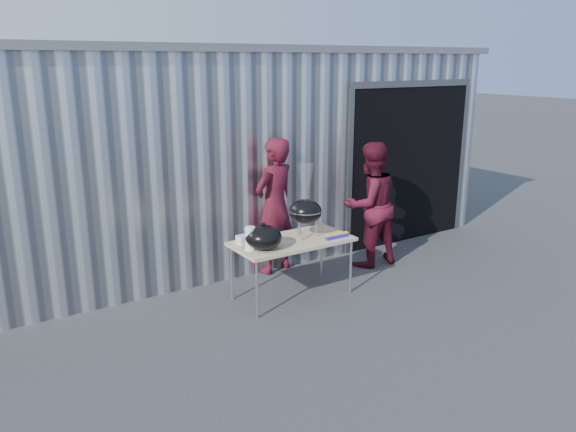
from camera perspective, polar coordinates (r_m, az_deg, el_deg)
ground at (r=6.44m, az=0.97°, el=-11.20°), size 80.00×80.00×0.00m
building at (r=10.32m, az=-9.07°, el=7.77°), size 8.20×6.20×3.10m
folding_table at (r=6.97m, az=0.42°, el=-2.76°), size 1.50×0.75×0.75m
kettle_grill at (r=6.96m, az=1.78°, el=1.18°), size 0.42×0.42×0.93m
grill_lid at (r=6.60m, az=-2.51°, el=-2.17°), size 0.44×0.44×0.32m
paper_towels at (r=6.57m, az=-3.87°, el=-2.30°), size 0.12×0.12×0.28m
white_tub at (r=6.84m, az=-4.33°, el=-2.39°), size 0.20×0.15×0.10m
foil_box at (r=7.04m, az=5.00°, el=-2.03°), size 0.32×0.05×0.06m
person_cook at (r=7.78m, az=-1.36°, el=1.02°), size 0.79×0.63×1.90m
person_bystander at (r=8.13m, az=8.31°, el=1.15°), size 0.90×0.71×1.80m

